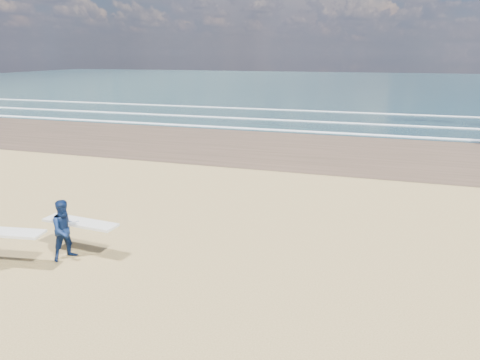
% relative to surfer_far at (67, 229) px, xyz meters
% --- Properties ---
extents(ocean, '(220.00, 100.00, 0.02)m').
position_rel_surfer_far_xyz_m(ocean, '(19.71, 70.25, -0.83)').
color(ocean, '#1B353C').
rests_on(ocean, ground).
extents(surfer_far, '(2.23, 1.20, 1.66)m').
position_rel_surfer_far_xyz_m(surfer_far, '(0.00, 0.00, 0.00)').
color(surfer_far, '#0C1E48').
rests_on(surfer_far, ground).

